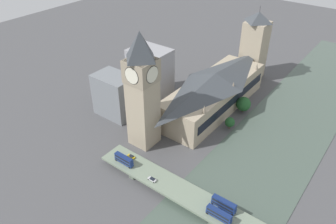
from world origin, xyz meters
TOP-DOWN VIEW (x-y plane):
  - ground_plane at (0.00, 0.00)m, footprint 600.00×600.00m
  - river_water at (-31.83, 0.00)m, footprint 51.65×360.00m
  - parliament_hall at (17.14, -8.00)m, footprint 28.74×90.40m
  - clock_tower at (30.02, 48.05)m, footprint 14.96×14.96m
  - victoria_tower at (17.20, -65.41)m, footprint 16.43×16.43m
  - road_bridge at (-31.83, 69.72)m, footprint 135.31×13.64m
  - double_decker_bus_lead at (-33.66, 72.85)m, footprint 11.83×2.49m
  - double_decker_bus_mid at (-32.61, 66.74)m, footprint 11.71×2.60m
  - double_decker_bus_rear at (22.94, 72.45)m, footprint 11.28×2.49m
  - car_southbound_lead at (23.22, 66.78)m, footprint 4.60×1.74m
  - car_southbound_mid at (3.59, 73.00)m, footprint 4.41×1.88m
  - city_block_west at (64.01, 36.89)m, footprint 25.53×17.43m
  - city_block_center at (58.78, 7.62)m, footprint 25.84×20.91m
  - tree_embankment_near at (-1.50, -15.30)m, footprint 9.52×9.52m
  - tree_embankment_mid at (-3.40, 6.69)m, footprint 6.18×6.18m

SIDE VIEW (x-z plane):
  - ground_plane at x=0.00m, z-range 0.00..0.00m
  - river_water at x=-31.83m, z-range 0.00..0.30m
  - road_bridge at x=-31.83m, z-range 1.27..5.54m
  - tree_embankment_mid at x=-3.40m, z-range 0.82..8.68m
  - car_southbound_lead at x=23.22m, z-range 4.28..5.55m
  - car_southbound_mid at x=3.59m, z-range 4.29..5.67m
  - tree_embankment_near at x=-1.50m, z-range 0.70..11.63m
  - double_decker_bus_lead at x=-33.66m, z-range 4.52..9.28m
  - double_decker_bus_mid at x=-32.61m, z-range 4.51..9.37m
  - double_decker_bus_rear at x=22.94m, z-range 4.52..9.54m
  - parliament_hall at x=17.14m, z-range -0.10..25.94m
  - city_block_west at x=64.01m, z-range 0.00..27.82m
  - city_block_center at x=58.78m, z-range 0.00..36.58m
  - victoria_tower at x=17.20m, z-range -2.00..53.57m
  - clock_tower at x=30.02m, z-range 2.55..69.79m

